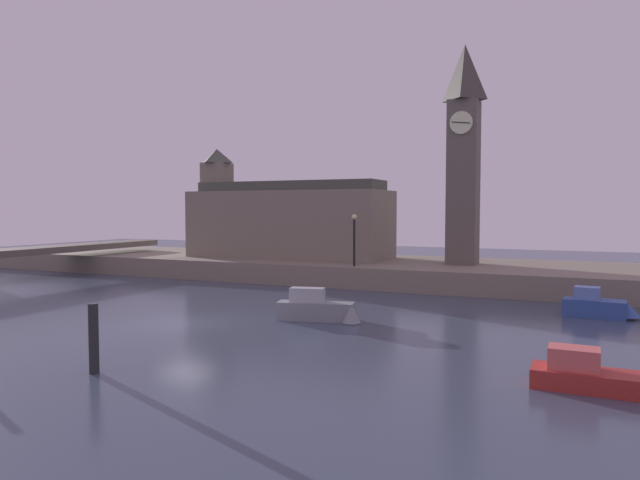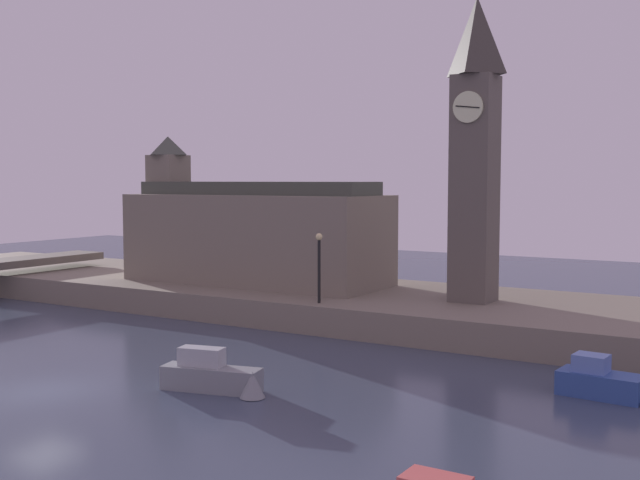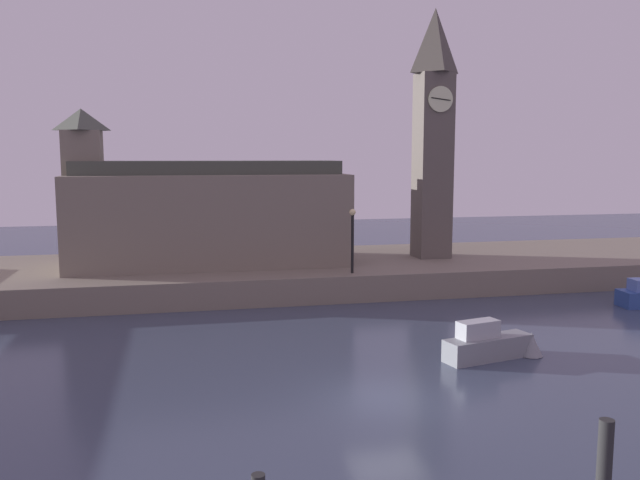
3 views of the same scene
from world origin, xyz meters
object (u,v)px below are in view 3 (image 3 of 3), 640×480
mooring_post_right (604,470)px  boat_cruiser_grey (493,344)px  clock_tower (433,130)px  streetlamp (352,233)px  parliament_hall (202,214)px

mooring_post_right → boat_cruiser_grey: size_ratio=0.53×
clock_tower → streetlamp: clock_tower is taller
clock_tower → parliament_hall: clock_tower is taller
boat_cruiser_grey → mooring_post_right: bearing=-105.3°
clock_tower → boat_cruiser_grey: bearing=-103.1°
parliament_hall → streetlamp: 9.51m
clock_tower → parliament_hall: (-14.61, 0.23, -5.07)m
mooring_post_right → clock_tower: bearing=76.0°
parliament_hall → boat_cruiser_grey: (10.76, -16.73, -3.99)m
mooring_post_right → boat_cruiser_grey: bearing=74.7°
streetlamp → mooring_post_right: 23.28m
mooring_post_right → boat_cruiser_grey: (3.11, 11.38, -0.59)m
parliament_hall → mooring_post_right: 29.33m
clock_tower → mooring_post_right: 29.96m
boat_cruiser_grey → clock_tower: bearing=76.9°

